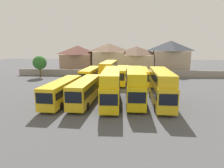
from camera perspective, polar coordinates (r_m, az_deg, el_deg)
The scene contains 16 objects.
ground at distance 46.97m, azimuth 1.51°, elevation 0.90°, with size 140.00×140.00×0.00m, color #4C4C4F.
depot_boundary_wall at distance 53.41m, azimuth 1.92°, elevation 3.15°, with size 56.00×0.50×1.80m, color gray.
bus_1 at distance 30.17m, azimuth -14.17°, elevation -1.74°, with size 3.12×11.49×3.28m.
bus_2 at distance 29.29m, azimuth -7.69°, elevation -1.67°, with size 3.01×11.16×3.48m.
bus_3 at distance 28.55m, azimuth -0.21°, elevation -0.29°, with size 2.85×11.88×4.92m.
bus_4 at distance 29.17m, azimuth 6.74°, elevation -0.06°, with size 2.62×10.87×4.98m.
bus_5 at distance 29.15m, azimuth 14.06°, elevation -0.41°, with size 2.68×11.40×4.91m.
bus_6 at distance 43.90m, azimuth -6.21°, elevation 2.66°, with size 3.08×10.70×3.39m.
bus_7 at distance 43.60m, azimuth -0.96°, elevation 3.72°, with size 3.15×11.38×4.84m.
bus_8 at distance 43.68m, azimuth 2.73°, elevation 2.77°, with size 3.26×10.95×3.53m.
bus_9 at distance 43.36m, azimuth 8.69°, elevation 2.47°, with size 2.66×10.57×3.36m.
house_terrace_left at distance 64.37m, azimuth -9.87°, elevation 7.35°, with size 10.00×8.27×8.22m.
house_terrace_centre at distance 61.70m, azimuth -0.83°, elevation 7.66°, with size 9.73×8.04×8.88m.
house_terrace_right at distance 61.19m, azimuth 6.99°, elevation 7.13°, with size 10.57×7.27×8.01m.
house_terrace_far_right at distance 62.70m, azimuth 16.49°, elevation 7.63°, with size 10.47×8.22×9.67m.
tree_left_of_lot at distance 55.11m, azimuth -20.21°, elevation 5.79°, with size 3.54×3.54×5.63m.
Camera 1 is at (2.57, -28.11, 8.56)m, focal length 31.57 mm.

